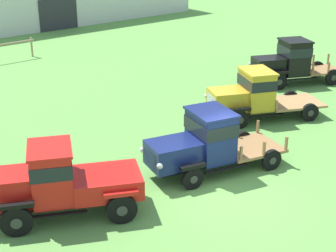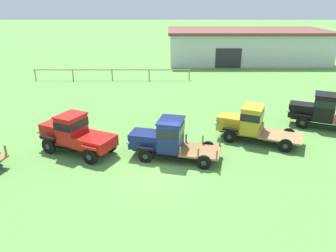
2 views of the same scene
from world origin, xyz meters
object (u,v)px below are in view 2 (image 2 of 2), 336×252
Objects in this scene: farm_shed at (244,45)px; vintage_truck_far_side at (248,123)px; vintage_truck_second_in_line at (74,134)px; vintage_truck_back_of_row at (319,109)px; vintage_truck_midrow_center at (165,138)px.

farm_shed is 27.67m from vintage_truck_far_side.
vintage_truck_back_of_row is (15.46, 3.93, 0.10)m from vintage_truck_second_in_line.
vintage_truck_back_of_row is at bearing -90.85° from farm_shed.
vintage_truck_back_of_row reaches higher than vintage_truck_midrow_center.
farm_shed is at bearing 70.04° from vintage_truck_midrow_center.
vintage_truck_midrow_center is 11.28m from vintage_truck_back_of_row.
farm_shed is 32.86m from vintage_truck_second_in_line.
farm_shed is at bearing 61.18° from vintage_truck_second_in_line.
farm_shed is at bearing 89.15° from vintage_truck_back_of_row.
vintage_truck_far_side is (-5.63, -27.07, -1.02)m from farm_shed.
vintage_truck_far_side is (10.21, 1.71, -0.01)m from vintage_truck_second_in_line.
farm_shed is 31.32m from vintage_truck_midrow_center.
vintage_truck_far_side is at bearing 9.52° from vintage_truck_second_in_line.
vintage_truck_midrow_center is 1.04× the size of vintage_truck_back_of_row.
vintage_truck_second_in_line is 5.19m from vintage_truck_midrow_center.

